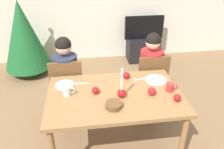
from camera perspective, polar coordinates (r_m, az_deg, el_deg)
name	(u,v)px	position (r m, az deg, el deg)	size (l,w,h in m)	color
ground_plane	(114,145)	(2.83, 0.59, -17.61)	(7.68, 7.68, 0.00)	brown
dining_table	(115,100)	(2.39, 0.68, -6.60)	(1.40, 0.90, 0.75)	olive
chair_left	(68,86)	(2.97, -11.28, -2.92)	(0.40, 0.40, 0.90)	brown
chair_right	(150,80)	(3.09, 9.79, -1.39)	(0.40, 0.40, 0.90)	brown
person_left_child	(67,81)	(2.97, -11.36, -1.65)	(0.30, 0.30, 1.17)	#33384C
person_right_child	(150,75)	(3.09, 9.71, -0.17)	(0.30, 0.30, 1.17)	#33384C
tv_stand	(143,49)	(4.75, 7.83, 6.42)	(0.64, 0.40, 0.48)	black
tv	(144,27)	(4.60, 8.23, 11.83)	(0.79, 0.05, 0.46)	black
christmas_tree	(23,35)	(4.29, -21.71, 9.31)	(0.83, 0.83, 1.44)	brown
candle_centerpiece	(122,91)	(2.26, 2.46, -4.33)	(0.09, 0.09, 0.32)	red
plate_left	(65,85)	(2.53, -12.01, -2.63)	(0.21, 0.21, 0.01)	white
plate_right	(156,80)	(2.62, 11.16, -1.37)	(0.24, 0.24, 0.01)	silver
mug_left	(67,91)	(2.33, -11.46, -4.20)	(0.13, 0.08, 0.10)	silver
mug_right	(170,87)	(2.44, 14.63, -3.19)	(0.12, 0.08, 0.09)	#B72D2D
fork_left	(81,83)	(2.53, -7.95, -2.25)	(0.18, 0.01, 0.01)	silver
fork_right	(141,79)	(2.61, 7.32, -1.18)	(0.18, 0.01, 0.01)	silver
bowl_walnuts	(114,105)	(2.14, 0.44, -7.83)	(0.16, 0.16, 0.05)	brown
apple_near_candle	(152,91)	(2.34, 10.12, -4.21)	(0.09, 0.09, 0.09)	red
apple_by_left_plate	(96,90)	(2.33, -4.24, -4.10)	(0.07, 0.07, 0.07)	#AC1217
apple_by_right_mug	(126,75)	(2.59, 3.67, -0.23)	(0.08, 0.08, 0.08)	#B20F1C
apple_far_edge	(177,98)	(2.31, 16.33, -5.72)	(0.07, 0.07, 0.07)	#AC1716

